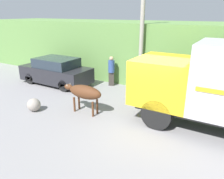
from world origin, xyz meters
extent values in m
plane|color=gray|center=(0.00, 0.00, 0.00)|extent=(60.00, 60.00, 0.00)
cube|color=#608C47|center=(0.00, 6.36, 1.79)|extent=(32.00, 5.30, 3.58)
cube|color=#B2BCAD|center=(-5.52, 5.26, 1.35)|extent=(4.97, 2.40, 2.69)
cube|color=#4C4742|center=(-5.52, 5.26, 2.77)|extent=(5.27, 2.70, 0.16)
cube|color=gold|center=(0.32, 0.74, 1.62)|extent=(2.21, 2.43, 1.72)
cube|color=#232D38|center=(-0.81, 0.74, 1.93)|extent=(0.04, 2.07, 0.60)
cylinder|color=black|center=(0.43, -0.21, 0.58)|extent=(1.16, 0.53, 1.16)
ellipsoid|color=#512D19|center=(-2.68, -0.56, 0.95)|extent=(1.60, 0.58, 0.58)
ellipsoid|color=#512D19|center=(-3.58, -0.56, 1.02)|extent=(0.43, 0.25, 0.25)
cone|color=#B7AD93|center=(-3.58, -0.66, 1.15)|extent=(0.06, 0.06, 0.11)
cone|color=#B7AD93|center=(-3.58, -0.46, 1.15)|extent=(0.06, 0.06, 0.11)
cylinder|color=#512D19|center=(-3.17, -0.72, 0.33)|extent=(0.09, 0.09, 0.66)
cylinder|color=#512D19|center=(-3.17, -0.40, 0.33)|extent=(0.09, 0.09, 0.66)
cylinder|color=#512D19|center=(-2.18, -0.72, 0.33)|extent=(0.09, 0.09, 0.66)
cylinder|color=#512D19|center=(-2.18, -0.40, 0.33)|extent=(0.09, 0.09, 0.66)
cube|color=#232328|center=(-6.72, 1.84, 0.62)|extent=(4.39, 1.87, 0.88)
cube|color=#232D38|center=(-6.61, 1.84, 1.33)|extent=(2.42, 1.72, 0.54)
cylinder|color=black|center=(-8.08, 1.05, 0.33)|extent=(0.66, 0.30, 0.66)
cylinder|color=black|center=(-5.36, 1.05, 0.33)|extent=(0.66, 0.30, 0.66)
cube|color=#38332D|center=(-3.64, 3.25, 0.41)|extent=(0.37, 0.31, 0.81)
cylinder|color=#334C8C|center=(-3.64, 3.25, 1.17)|extent=(0.49, 0.49, 0.71)
sphere|color=tan|center=(-3.64, 3.25, 1.64)|extent=(0.23, 0.23, 0.23)
cylinder|color=#9E998E|center=(-1.91, 3.46, 3.48)|extent=(0.23, 0.23, 6.95)
sphere|color=gray|center=(-4.75, -1.60, 0.29)|extent=(0.58, 0.58, 0.58)
camera|label=1|loc=(2.73, -7.46, 4.14)|focal=35.00mm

